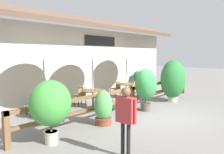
# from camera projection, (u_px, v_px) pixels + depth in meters

# --- Properties ---
(ground_plane) EXTENTS (60.00, 60.00, 0.00)m
(ground_plane) POSITION_uv_depth(u_px,v_px,m) (154.00, 114.00, 8.44)
(ground_plane) COLOR slate
(building_facade) EXTENTS (14.28, 1.49, 4.23)m
(building_facade) POSITION_uv_depth(u_px,v_px,m) (83.00, 57.00, 10.92)
(building_facade) COLOR #BCB7A8
(building_facade) RESTS_ON ground
(patio_railing) EXTENTS (10.40, 0.14, 0.95)m
(patio_railing) POSITION_uv_depth(u_px,v_px,m) (132.00, 93.00, 9.06)
(patio_railing) COLOR brown
(patio_railing) RESTS_ON ground
(patio_umbrella_near) EXTENTS (2.15, 2.15, 2.57)m
(patio_umbrella_near) POSITION_uv_depth(u_px,v_px,m) (43.00, 53.00, 7.68)
(patio_umbrella_near) COLOR #B7B2A8
(patio_umbrella_near) RESTS_ON ground
(dining_table_near) EXTENTS (0.91, 0.91, 0.77)m
(dining_table_near) POSITION_uv_depth(u_px,v_px,m) (45.00, 101.00, 7.86)
(dining_table_near) COLOR brown
(dining_table_near) RESTS_ON ground
(chair_near_streetside) EXTENTS (0.47, 0.47, 0.84)m
(chair_near_streetside) POSITION_uv_depth(u_px,v_px,m) (54.00, 109.00, 7.38)
(chair_near_streetside) COLOR olive
(chair_near_streetside) RESTS_ON ground
(chair_near_wallside) EXTENTS (0.46, 0.46, 0.84)m
(chair_near_wallside) POSITION_uv_depth(u_px,v_px,m) (34.00, 103.00, 8.26)
(chair_near_wallside) COLOR olive
(chair_near_wallside) RESTS_ON ground
(patio_umbrella_middle) EXTENTS (2.15, 2.15, 2.57)m
(patio_umbrella_middle) POSITION_uv_depth(u_px,v_px,m) (93.00, 54.00, 9.23)
(patio_umbrella_middle) COLOR #B7B2A8
(patio_umbrella_middle) RESTS_ON ground
(dining_table_middle) EXTENTS (0.91, 0.91, 0.77)m
(dining_table_middle) POSITION_uv_depth(u_px,v_px,m) (93.00, 94.00, 9.41)
(dining_table_middle) COLOR brown
(dining_table_middle) RESTS_ON ground
(chair_middle_streetside) EXTENTS (0.42, 0.42, 0.84)m
(chair_middle_streetside) POSITION_uv_depth(u_px,v_px,m) (105.00, 99.00, 8.92)
(chair_middle_streetside) COLOR olive
(chair_middle_streetside) RESTS_ON ground
(chair_middle_wallside) EXTENTS (0.48, 0.48, 0.84)m
(chair_middle_wallside) POSITION_uv_depth(u_px,v_px,m) (81.00, 95.00, 9.86)
(chair_middle_wallside) COLOR olive
(chair_middle_wallside) RESTS_ON ground
(patio_umbrella_far) EXTENTS (2.15, 2.15, 2.57)m
(patio_umbrella_far) POSITION_uv_depth(u_px,v_px,m) (127.00, 54.00, 11.28)
(patio_umbrella_far) COLOR #B7B2A8
(patio_umbrella_far) RESTS_ON ground
(dining_table_far) EXTENTS (0.91, 0.91, 0.77)m
(dining_table_far) POSITION_uv_depth(u_px,v_px,m) (126.00, 86.00, 11.47)
(dining_table_far) COLOR brown
(dining_table_far) RESTS_ON ground
(chair_far_streetside) EXTENTS (0.50, 0.50, 0.84)m
(chair_far_streetside) POSITION_uv_depth(u_px,v_px,m) (137.00, 91.00, 10.97)
(chair_far_streetside) COLOR olive
(chair_far_streetside) RESTS_ON ground
(chair_far_wallside) EXTENTS (0.44, 0.44, 0.84)m
(chair_far_wallside) POSITION_uv_depth(u_px,v_px,m) (116.00, 88.00, 11.97)
(chair_far_wallside) COLOR olive
(chair_far_wallside) RESTS_ON ground
(potted_plant_entrance_palm) EXTENTS (0.95, 0.86, 1.74)m
(potted_plant_entrance_palm) POSITION_uv_depth(u_px,v_px,m) (146.00, 85.00, 8.86)
(potted_plant_entrance_palm) COLOR #564C47
(potted_plant_entrance_palm) RESTS_ON ground
(potted_plant_broad_leaf) EXTENTS (1.30, 1.17, 2.03)m
(potted_plant_broad_leaf) POSITION_uv_depth(u_px,v_px,m) (173.00, 80.00, 10.60)
(potted_plant_broad_leaf) COLOR #B7AD99
(potted_plant_broad_leaf) RESTS_ON ground
(potted_plant_corner_fern) EXTENTS (1.10, 0.99, 1.66)m
(potted_plant_corner_fern) POSITION_uv_depth(u_px,v_px,m) (50.00, 104.00, 5.56)
(potted_plant_corner_fern) COLOR #B7AD99
(potted_plant_corner_fern) RESTS_ON ground
(potted_plant_small_flowering) EXTENTS (0.64, 0.58, 1.14)m
(potted_plant_small_flowering) POSITION_uv_depth(u_px,v_px,m) (103.00, 108.00, 7.14)
(potted_plant_small_flowering) COLOR brown
(potted_plant_small_flowering) RESTS_ON ground
(potted_plant_tall_tropical) EXTENTS (0.68, 0.61, 1.25)m
(potted_plant_tall_tropical) POSITION_uv_depth(u_px,v_px,m) (138.00, 79.00, 13.69)
(potted_plant_tall_tropical) COLOR brown
(potted_plant_tall_tropical) RESTS_ON ground
(pedestrian) EXTENTS (0.22, 0.57, 1.60)m
(pedestrian) POSITION_uv_depth(u_px,v_px,m) (126.00, 112.00, 4.82)
(pedestrian) COLOR black
(pedestrian) RESTS_ON ground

